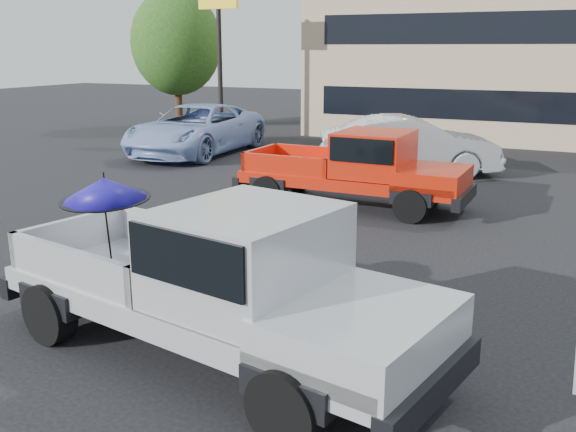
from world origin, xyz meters
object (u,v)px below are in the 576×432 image
at_px(tree_left, 176,43).
at_px(red_pickup, 367,166).
at_px(blue_suv, 196,129).
at_px(silver_pickup, 230,277).
at_px(motel_sign, 219,16).
at_px(silver_sedan, 409,146).

bearing_deg(tree_left, red_pickup, -40.68).
bearing_deg(blue_suv, silver_pickup, -58.37).
height_order(tree_left, blue_suv, tree_left).
distance_m(motel_sign, silver_sedan, 9.65).
bearing_deg(blue_suv, tree_left, 125.98).
height_order(tree_left, red_pickup, tree_left).
distance_m(silver_pickup, silver_sedan, 12.10).
bearing_deg(red_pickup, silver_pickup, -82.04).
bearing_deg(red_pickup, tree_left, 140.12).
distance_m(tree_left, silver_sedan, 14.06).
relative_size(tree_left, blue_suv, 1.00).
bearing_deg(silver_sedan, tree_left, 37.81).
relative_size(tree_left, silver_sedan, 1.20).
distance_m(red_pickup, silver_sedan, 4.28).
relative_size(motel_sign, silver_pickup, 1.01).
xyz_separation_m(motel_sign, tree_left, (-4.00, 3.00, -0.92)).
bearing_deg(red_pickup, blue_suv, 148.75).
height_order(tree_left, silver_sedan, tree_left).
height_order(red_pickup, silver_sedan, red_pickup).
bearing_deg(silver_pickup, red_pickup, 108.26).
bearing_deg(motel_sign, red_pickup, -42.36).
bearing_deg(motel_sign, silver_sedan, -22.21).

